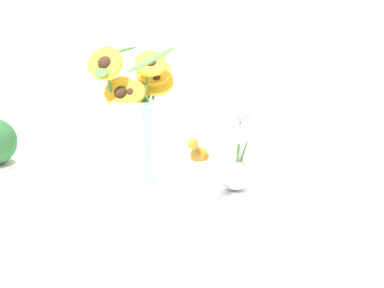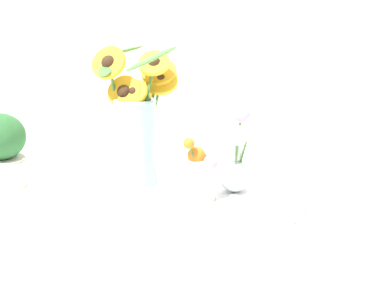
{
  "view_description": "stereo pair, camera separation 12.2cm",
  "coord_description": "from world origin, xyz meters",
  "px_view_note": "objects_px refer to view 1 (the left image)",
  "views": [
    {
      "loc": [
        0.18,
        -1.08,
        0.44
      ],
      "look_at": [
        -0.03,
        0.08,
        0.13
      ],
      "focal_mm": 50.0,
      "sensor_mm": 36.0,
      "label": 1
    },
    {
      "loc": [
        0.29,
        -1.06,
        0.44
      ],
      "look_at": [
        -0.03,
        0.08,
        0.13
      ],
      "focal_mm": 50.0,
      "sensor_mm": 36.0,
      "label": 2
    }
  ],
  "objects_px": {
    "mason_jar_sunflowers": "(134,121)",
    "vase_small_center": "(202,174)",
    "serving_tray": "(192,193)",
    "vase_bulb_right": "(237,160)"
  },
  "relations": [
    {
      "from": "serving_tray",
      "to": "vase_bulb_right",
      "type": "relative_size",
      "value": 2.66
    },
    {
      "from": "mason_jar_sunflowers",
      "to": "vase_bulb_right",
      "type": "xyz_separation_m",
      "value": [
        0.24,
        -0.01,
        -0.08
      ]
    },
    {
      "from": "mason_jar_sunflowers",
      "to": "vase_small_center",
      "type": "height_order",
      "value": "mason_jar_sunflowers"
    },
    {
      "from": "mason_jar_sunflowers",
      "to": "vase_bulb_right",
      "type": "relative_size",
      "value": 1.69
    },
    {
      "from": "serving_tray",
      "to": "mason_jar_sunflowers",
      "type": "relative_size",
      "value": 1.58
    },
    {
      "from": "serving_tray",
      "to": "vase_small_center",
      "type": "xyz_separation_m",
      "value": [
        0.03,
        -0.06,
        0.07
      ]
    },
    {
      "from": "serving_tray",
      "to": "vase_bulb_right",
      "type": "bearing_deg",
      "value": 1.15
    },
    {
      "from": "serving_tray",
      "to": "mason_jar_sunflowers",
      "type": "bearing_deg",
      "value": 173.56
    },
    {
      "from": "serving_tray",
      "to": "vase_small_center",
      "type": "relative_size",
      "value": 3.79
    },
    {
      "from": "mason_jar_sunflowers",
      "to": "vase_small_center",
      "type": "distance_m",
      "value": 0.22
    }
  ]
}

